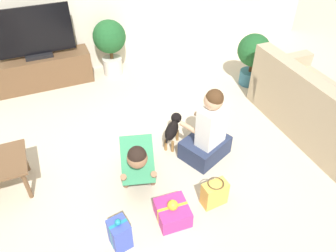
% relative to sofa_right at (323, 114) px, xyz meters
% --- Properties ---
extents(ground_plane, '(16.00, 16.00, 0.00)m').
position_rel_sofa_right_xyz_m(ground_plane, '(-2.39, 0.17, -0.31)').
color(ground_plane, beige).
extents(sofa_right, '(0.90, 2.04, 0.86)m').
position_rel_sofa_right_xyz_m(sofa_right, '(0.00, 0.00, 0.00)').
color(sofa_right, tan).
rests_on(sofa_right, ground_plane).
extents(tv_console, '(1.42, 0.39, 0.48)m').
position_rel_sofa_right_xyz_m(tv_console, '(-3.09, 2.53, -0.06)').
color(tv_console, brown).
rests_on(tv_console, ground_plane).
extents(tv, '(1.10, 0.20, 0.74)m').
position_rel_sofa_right_xyz_m(tv, '(-3.09, 2.53, 0.51)').
color(tv, black).
rests_on(tv, tv_console).
extents(potted_plant_back_right, '(0.51, 0.51, 0.89)m').
position_rel_sofa_right_xyz_m(potted_plant_back_right, '(-2.03, 2.48, 0.25)').
color(potted_plant_back_right, beige).
rests_on(potted_plant_back_right, ground_plane).
extents(potted_plant_corner_right, '(0.48, 0.48, 0.81)m').
position_rel_sofa_right_xyz_m(potted_plant_corner_right, '(-0.14, 1.37, 0.19)').
color(potted_plant_corner_right, '#336B84').
rests_on(potted_plant_corner_right, ground_plane).
extents(person_kneeling, '(0.50, 0.80, 0.77)m').
position_rel_sofa_right_xyz_m(person_kneeling, '(-2.38, 0.09, 0.03)').
color(person_kneeling, '#23232D').
rests_on(person_kneeling, ground_plane).
extents(person_sitting, '(0.64, 0.60, 0.95)m').
position_rel_sofa_right_xyz_m(person_sitting, '(-1.52, 0.18, 0.05)').
color(person_sitting, '#283351').
rests_on(person_sitting, ground_plane).
extents(dog, '(0.35, 0.42, 0.34)m').
position_rel_sofa_right_xyz_m(dog, '(-1.79, 0.55, -0.07)').
color(dog, black).
rests_on(dog, ground_plane).
extents(gift_box_a, '(0.32, 0.33, 0.26)m').
position_rel_sofa_right_xyz_m(gift_box_a, '(-2.23, -0.48, -0.21)').
color(gift_box_a, '#CC3389').
rests_on(gift_box_a, ground_plane).
extents(gift_box_b, '(0.20, 0.21, 0.37)m').
position_rel_sofa_right_xyz_m(gift_box_b, '(-2.77, -0.55, -0.15)').
color(gift_box_b, '#3D51BC').
rests_on(gift_box_b, ground_plane).
extents(gift_bag_a, '(0.26, 0.17, 0.31)m').
position_rel_sofa_right_xyz_m(gift_bag_a, '(-1.76, -0.46, -0.16)').
color(gift_bag_a, '#E5B74C').
rests_on(gift_bag_a, ground_plane).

